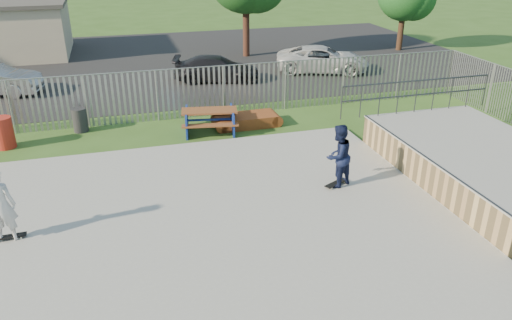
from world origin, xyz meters
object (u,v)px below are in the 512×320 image
object	(u,v)px
trash_bin_grey	(80,120)
car_white	(323,59)
trash_bin_red	(4,133)
funbox	(246,120)
skater_white	(1,205)
picnic_table	(210,121)
skater_navy	(338,156)
car_dark	(217,69)

from	to	relation	value
trash_bin_grey	car_white	size ratio (longest dim) A/B	0.18
trash_bin_red	trash_bin_grey	world-z (taller)	trash_bin_red
trash_bin_grey	car_white	xyz separation A→B (m)	(11.96, 5.65, 0.24)
trash_bin_red	car_white	world-z (taller)	car_white
funbox	skater_white	distance (m)	9.70
trash_bin_red	skater_white	bearing A→B (deg)	-80.73
funbox	trash_bin_grey	size ratio (longest dim) A/B	2.46
skater_white	picnic_table	bearing A→B (deg)	-127.00
car_white	picnic_table	bearing A→B (deg)	153.14
picnic_table	funbox	xyz separation A→B (m)	(1.45, 0.23, -0.22)
car_white	funbox	bearing A→B (deg)	158.47
funbox	skater_navy	world-z (taller)	skater_navy
trash_bin_grey	skater_white	distance (m)	7.46
skater_navy	skater_white	world-z (taller)	same
car_dark	car_white	bearing A→B (deg)	-73.98
trash_bin_red	car_white	xyz separation A→B (m)	(14.37, 6.58, 0.15)
trash_bin_grey	skater_navy	size ratio (longest dim) A/B	0.49
funbox	trash_bin_grey	bearing A→B (deg)	168.58
trash_bin_red	trash_bin_grey	size ratio (longest dim) A/B	1.22
car_dark	skater_white	xyz separation A→B (m)	(-7.64, -12.72, 0.43)
picnic_table	trash_bin_grey	size ratio (longest dim) A/B	2.54
car_white	car_dark	bearing A→B (deg)	112.05
funbox	picnic_table	bearing A→B (deg)	-172.16
skater_navy	skater_white	bearing A→B (deg)	-23.69
picnic_table	skater_white	distance (m)	8.46
picnic_table	skater_white	size ratio (longest dim) A/B	1.24
picnic_table	trash_bin_grey	distance (m)	4.77
trash_bin_grey	funbox	bearing A→B (deg)	-10.38
picnic_table	funbox	size ratio (longest dim) A/B	1.03
trash_bin_red	skater_white	xyz separation A→B (m)	(1.04, -6.38, 0.52)
funbox	skater_white	world-z (taller)	skater_white
trash_bin_red	car_white	size ratio (longest dim) A/B	0.23
skater_white	trash_bin_red	bearing A→B (deg)	-72.83
car_dark	car_white	world-z (taller)	car_white
funbox	car_white	xyz separation A→B (m)	(5.92, 6.76, 0.47)
car_dark	car_white	distance (m)	5.70
picnic_table	trash_bin_grey	world-z (taller)	trash_bin_grey
trash_bin_red	car_dark	xyz separation A→B (m)	(8.68, 6.34, 0.09)
picnic_table	funbox	bearing A→B (deg)	18.25
trash_bin_red	skater_white	size ratio (longest dim) A/B	0.59
trash_bin_red	car_dark	size ratio (longest dim) A/B	0.26
trash_bin_grey	car_dark	xyz separation A→B (m)	(6.27, 5.42, 0.19)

